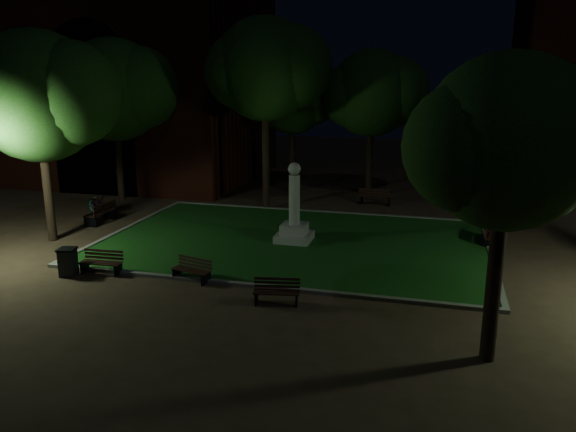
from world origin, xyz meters
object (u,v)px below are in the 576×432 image
trash_bin (68,262)px  bench_near_left (192,270)px  bench_left_side (101,213)px  bench_right_side (489,236)px  monument (294,220)px  bench_far_side (375,197)px  bench_near_right (277,292)px  bicycle (97,205)px  bench_west_near (102,263)px

trash_bin → bench_near_left: bearing=8.7°
bench_left_side → bench_right_side: bench_left_side is taller
monument → bench_right_side: 7.84m
bench_near_left → bench_far_side: 13.37m
bench_right_side → bench_far_side: (-5.22, 5.78, 0.07)m
monument → bench_near_left: monument is taller
bench_left_side → bench_near_right: bearing=57.3°
bench_right_side → bicycle: bearing=96.3°
monument → trash_bin: monument is taller
bench_right_side → trash_bin: 15.92m
bench_west_near → bench_near_right: bearing=-11.3°
bench_right_side → monument: bearing=110.1°
bench_near_right → monument: bearing=88.9°
bicycle → bench_far_side: bearing=-32.2°
bench_far_side → bicycle: (-12.84, -5.46, 0.06)m
bench_near_left → bench_left_side: 9.10m
bench_near_left → bicycle: size_ratio=0.79×
monument → bench_left_side: size_ratio=1.83×
bench_near_right → bench_right_side: 10.28m
bench_west_near → bicycle: size_ratio=0.80×
bench_right_side → bench_far_side: bearing=49.4°
bench_far_side → trash_bin: trash_bin is taller
bench_near_left → bench_near_right: bench_near_right is taller
bench_far_side → bench_right_side: bearing=135.3°
bench_west_near → bench_right_side: bearing=24.9°
bench_near_left → bench_right_side: size_ratio=1.02×
bench_near_right → trash_bin: trash_bin is taller
monument → bench_west_near: 7.58m
bench_west_near → bench_right_side: (13.11, 6.94, -0.02)m
bench_near_right → bench_near_left: bearing=150.3°
bench_far_side → bicycle: bearing=26.2°
bench_near_left → bench_near_right: 3.42m
bench_left_side → bench_near_left: bearing=51.9°
monument → bench_near_left: (-2.20, -5.04, -0.60)m
monument → bench_near_right: monument is taller
bench_right_side → trash_bin: trash_bin is taller
bicycle → trash_bin: bearing=-118.1°
bicycle → bench_west_near: bearing=-111.0°
bench_near_right → trash_bin: size_ratio=1.50×
bench_far_side → bench_near_right: bearing=87.5°
bench_left_side → trash_bin: bearing=24.8°
monument → bench_right_side: (7.63, 1.74, -0.60)m
bench_left_side → bench_right_side: 16.96m
bench_right_side → bench_far_side: size_ratio=0.86×
bench_near_right → bicycle: (-11.47, 8.21, 0.13)m
bench_near_left → bench_left_side: size_ratio=0.82×
bicycle → bench_right_side: bearing=-56.3°
monument → bicycle: monument is taller
bench_far_side → bicycle: bicycle is taller
monument → bicycle: bearing=168.8°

